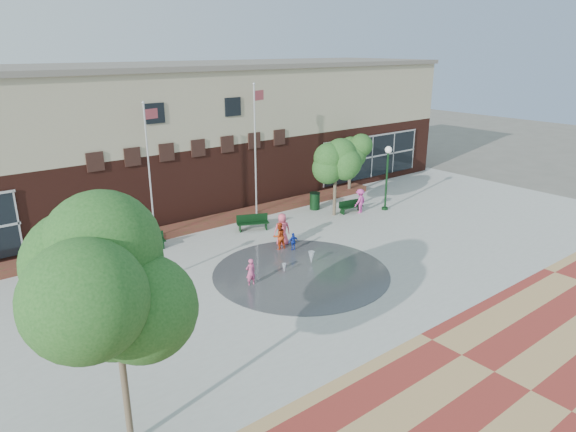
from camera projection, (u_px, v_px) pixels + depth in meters
ground at (345, 296)px, 22.19m from camera, size 120.00×120.00×0.00m
plaza_concrete at (288, 266)px, 25.15m from camera, size 46.00×18.00×0.01m
paver_band at (494, 372)px, 16.99m from camera, size 46.00×6.00×0.01m
splash_pad at (301, 273)px, 24.41m from camera, size 8.40×8.40×0.01m
library_building at (160, 136)px, 33.70m from camera, size 44.40×10.40×9.20m
flower_bed at (209, 226)px, 30.80m from camera, size 26.00×1.20×0.40m
flagpole_left at (150, 167)px, 26.72m from camera, size 0.88×0.27×7.65m
flagpole_right at (256, 145)px, 30.69m from camera, size 0.98×0.39×8.27m
lamp_left at (100, 256)px, 20.87m from camera, size 0.37×0.37×3.46m
lamp_right at (387, 171)px, 32.97m from camera, size 0.45×0.45×4.23m
bench_left at (148, 246)px, 26.96m from camera, size 1.86×0.74×0.91m
bench_mid at (253, 226)px, 29.94m from camera, size 1.91×1.23×0.93m
bench_right at (351, 209)px, 33.11m from camera, size 1.68×0.74×0.82m
trash_can at (315, 201)px, 33.69m from camera, size 0.70×0.70×1.15m
tree_big_left at (113, 285)px, 12.44m from camera, size 4.16×4.16×6.65m
tree_mid at (336, 159)px, 31.56m from camera, size 2.98×2.98×5.02m
tree_small_right at (351, 152)px, 36.37m from camera, size 2.48×2.48×4.23m
water_jet_a at (311, 264)px, 25.41m from camera, size 0.32×0.32×0.63m
water_jet_b at (284, 273)px, 24.35m from camera, size 0.21×0.21×0.48m
child_splash at (251, 272)px, 22.96m from camera, size 0.50×0.35×1.29m
adult_red at (279, 236)px, 27.01m from camera, size 0.76×0.61×1.49m
adult_pink at (282, 229)px, 27.56m from camera, size 1.03×0.87×1.79m
child_blue at (293, 242)px, 26.93m from camera, size 0.61×0.34×0.98m
person_bench at (360, 201)px, 32.96m from camera, size 1.12×0.78×1.59m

